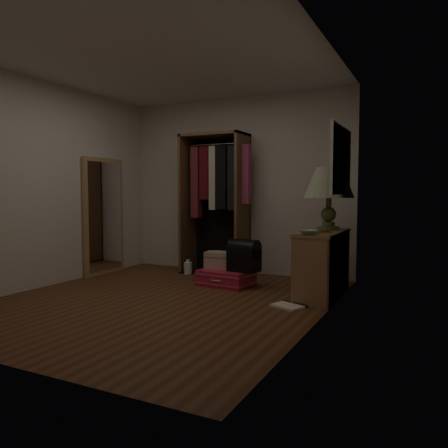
% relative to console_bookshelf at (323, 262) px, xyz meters
% --- Properties ---
extents(ground, '(4.00, 4.00, 0.00)m').
position_rel_console_bookshelf_xyz_m(ground, '(-1.54, -1.04, -0.39)').
color(ground, '#512C17').
rests_on(ground, ground).
extents(room_walls, '(3.52, 4.02, 2.60)m').
position_rel_console_bookshelf_xyz_m(room_walls, '(-1.46, -1.00, 1.11)').
color(room_walls, beige).
rests_on(room_walls, ground).
extents(console_bookshelf, '(0.42, 1.12, 0.75)m').
position_rel_console_bookshelf_xyz_m(console_bookshelf, '(0.00, 0.00, 0.00)').
color(console_bookshelf, '#8E6744').
rests_on(console_bookshelf, ground).
extents(open_wardrobe, '(1.05, 0.50, 2.05)m').
position_rel_console_bookshelf_xyz_m(open_wardrobe, '(-1.75, 0.73, 0.82)').
color(open_wardrobe, brown).
rests_on(open_wardrobe, ground).
extents(floor_mirror, '(0.06, 0.80, 1.70)m').
position_rel_console_bookshelf_xyz_m(floor_mirror, '(-3.24, -0.04, 0.46)').
color(floor_mirror, tan).
rests_on(floor_mirror, ground).
extents(pink_suitcase, '(0.71, 0.55, 0.20)m').
position_rel_console_bookshelf_xyz_m(pink_suitcase, '(-1.24, -0.02, -0.29)').
color(pink_suitcase, '#C4173B').
rests_on(pink_suitcase, ground).
extents(train_case, '(0.34, 0.25, 0.23)m').
position_rel_console_bookshelf_xyz_m(train_case, '(-1.40, 0.05, -0.08)').
color(train_case, tan).
rests_on(train_case, pink_suitcase).
extents(black_bag, '(0.41, 0.29, 0.41)m').
position_rel_console_bookshelf_xyz_m(black_bag, '(-0.99, -0.02, 0.02)').
color(black_bag, black).
rests_on(black_bag, pink_suitcase).
extents(table_lamp, '(0.65, 0.65, 0.74)m').
position_rel_console_bookshelf_xyz_m(table_lamp, '(0.00, 0.22, 0.90)').
color(table_lamp, '#45582B').
rests_on(table_lamp, console_bookshelf).
extents(brass_tray, '(0.31, 0.31, 0.02)m').
position_rel_console_bookshelf_xyz_m(brass_tray, '(0.00, -0.20, 0.36)').
color(brass_tray, olive).
rests_on(brass_tray, console_bookshelf).
extents(ceramic_bowl, '(0.25, 0.25, 0.05)m').
position_rel_console_bookshelf_xyz_m(ceramic_bowl, '(-0.05, -0.47, 0.38)').
color(ceramic_bowl, '#9BBAA0').
rests_on(ceramic_bowl, console_bookshelf).
extents(white_jug, '(0.16, 0.16, 0.22)m').
position_rel_console_bookshelf_xyz_m(white_jug, '(-2.10, 0.46, -0.30)').
color(white_jug, white).
rests_on(white_jug, ground).
extents(floor_book, '(0.38, 0.34, 0.03)m').
position_rel_console_bookshelf_xyz_m(floor_book, '(-0.18, -0.68, -0.38)').
color(floor_book, '#F4EBCD').
rests_on(floor_book, ground).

